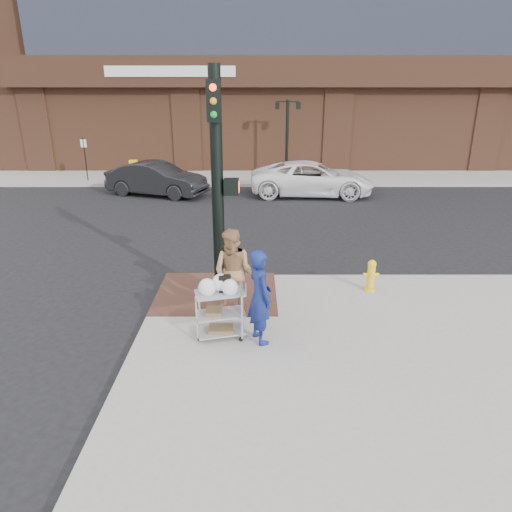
{
  "coord_description": "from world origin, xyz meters",
  "views": [
    {
      "loc": [
        0.32,
        -8.9,
        4.68
      ],
      "look_at": [
        0.33,
        0.42,
        1.25
      ],
      "focal_mm": 32.0,
      "sensor_mm": 36.0,
      "label": 1
    }
  ],
  "objects_px": {
    "lamp_post": "(287,130)",
    "utility_cart": "(220,310)",
    "fire_hydrant": "(371,275)",
    "pedestrian_tan": "(234,273)",
    "minivan_white": "(312,179)",
    "traffic_signal_pole": "(218,181)",
    "woman_blue": "(260,296)",
    "sedan_dark": "(157,179)"
  },
  "relations": [
    {
      "from": "pedestrian_tan",
      "to": "utility_cart",
      "type": "relative_size",
      "value": 1.48
    },
    {
      "from": "woman_blue",
      "to": "lamp_post",
      "type": "bearing_deg",
      "value": -29.11
    },
    {
      "from": "minivan_white",
      "to": "fire_hydrant",
      "type": "relative_size",
      "value": 7.25
    },
    {
      "from": "traffic_signal_pole",
      "to": "utility_cart",
      "type": "height_order",
      "value": "traffic_signal_pole"
    },
    {
      "from": "woman_blue",
      "to": "minivan_white",
      "type": "bearing_deg",
      "value": -34.59
    },
    {
      "from": "sedan_dark",
      "to": "utility_cart",
      "type": "bearing_deg",
      "value": -143.84
    },
    {
      "from": "lamp_post",
      "to": "sedan_dark",
      "type": "relative_size",
      "value": 0.86
    },
    {
      "from": "minivan_white",
      "to": "lamp_post",
      "type": "bearing_deg",
      "value": 16.93
    },
    {
      "from": "traffic_signal_pole",
      "to": "fire_hydrant",
      "type": "xyz_separation_m",
      "value": [
        3.52,
        0.25,
        -2.29
      ]
    },
    {
      "from": "traffic_signal_pole",
      "to": "woman_blue",
      "type": "height_order",
      "value": "traffic_signal_pole"
    },
    {
      "from": "lamp_post",
      "to": "sedan_dark",
      "type": "height_order",
      "value": "lamp_post"
    },
    {
      "from": "lamp_post",
      "to": "minivan_white",
      "type": "xyz_separation_m",
      "value": [
        0.93,
        -3.96,
        -1.84
      ]
    },
    {
      "from": "pedestrian_tan",
      "to": "utility_cart",
      "type": "distance_m",
      "value": 1.06
    },
    {
      "from": "lamp_post",
      "to": "fire_hydrant",
      "type": "xyz_separation_m",
      "value": [
        1.05,
        -14.98,
        -2.07
      ]
    },
    {
      "from": "minivan_white",
      "to": "fire_hydrant",
      "type": "xyz_separation_m",
      "value": [
        0.12,
        -11.01,
        -0.23
      ]
    },
    {
      "from": "minivan_white",
      "to": "utility_cart",
      "type": "relative_size",
      "value": 4.47
    },
    {
      "from": "pedestrian_tan",
      "to": "sedan_dark",
      "type": "xyz_separation_m",
      "value": [
        -4.12,
        12.18,
        -0.31
      ]
    },
    {
      "from": "sedan_dark",
      "to": "lamp_post",
      "type": "bearing_deg",
      "value": -38.05
    },
    {
      "from": "pedestrian_tan",
      "to": "fire_hydrant",
      "type": "bearing_deg",
      "value": 40.25
    },
    {
      "from": "sedan_dark",
      "to": "traffic_signal_pole",
      "type": "bearing_deg",
      "value": -141.83
    },
    {
      "from": "pedestrian_tan",
      "to": "sedan_dark",
      "type": "height_order",
      "value": "pedestrian_tan"
    },
    {
      "from": "pedestrian_tan",
      "to": "minivan_white",
      "type": "bearing_deg",
      "value": 96.17
    },
    {
      "from": "minivan_white",
      "to": "woman_blue",
      "type": "bearing_deg",
      "value": 172.94
    },
    {
      "from": "lamp_post",
      "to": "utility_cart",
      "type": "relative_size",
      "value": 3.18
    },
    {
      "from": "traffic_signal_pole",
      "to": "sedan_dark",
      "type": "height_order",
      "value": "traffic_signal_pole"
    },
    {
      "from": "utility_cart",
      "to": "minivan_white",
      "type": "bearing_deg",
      "value": 75.96
    },
    {
      "from": "lamp_post",
      "to": "pedestrian_tan",
      "type": "relative_size",
      "value": 2.15
    },
    {
      "from": "woman_blue",
      "to": "pedestrian_tan",
      "type": "relative_size",
      "value": 0.99
    },
    {
      "from": "minivan_white",
      "to": "pedestrian_tan",
      "type": "bearing_deg",
      "value": 169.6
    },
    {
      "from": "sedan_dark",
      "to": "fire_hydrant",
      "type": "bearing_deg",
      "value": -126.84
    },
    {
      "from": "pedestrian_tan",
      "to": "utility_cart",
      "type": "xyz_separation_m",
      "value": [
        -0.22,
        -0.97,
        -0.36
      ]
    },
    {
      "from": "utility_cart",
      "to": "fire_hydrant",
      "type": "distance_m",
      "value": 4.02
    },
    {
      "from": "utility_cart",
      "to": "lamp_post",
      "type": "bearing_deg",
      "value": 82.15
    },
    {
      "from": "lamp_post",
      "to": "traffic_signal_pole",
      "type": "distance_m",
      "value": 15.43
    },
    {
      "from": "woman_blue",
      "to": "fire_hydrant",
      "type": "distance_m",
      "value": 3.53
    },
    {
      "from": "traffic_signal_pole",
      "to": "minivan_white",
      "type": "relative_size",
      "value": 0.89
    },
    {
      "from": "pedestrian_tan",
      "to": "utility_cart",
      "type": "bearing_deg",
      "value": -82.68
    },
    {
      "from": "woman_blue",
      "to": "fire_hydrant",
      "type": "xyz_separation_m",
      "value": [
        2.65,
        2.28,
        -0.52
      ]
    },
    {
      "from": "minivan_white",
      "to": "traffic_signal_pole",
      "type": "bearing_deg",
      "value": 166.9
    },
    {
      "from": "traffic_signal_pole",
      "to": "pedestrian_tan",
      "type": "distance_m",
      "value": 2.0
    },
    {
      "from": "minivan_white",
      "to": "sedan_dark",
      "type": "bearing_deg",
      "value": 93.6
    },
    {
      "from": "pedestrian_tan",
      "to": "fire_hydrant",
      "type": "relative_size",
      "value": 2.4
    }
  ]
}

